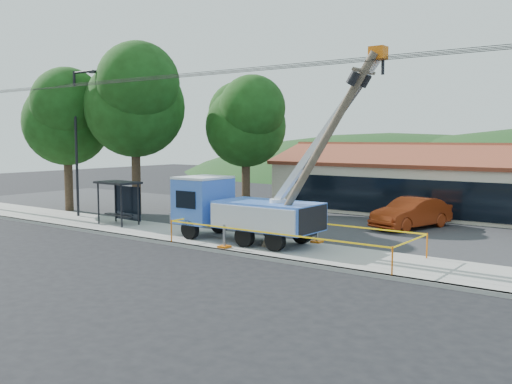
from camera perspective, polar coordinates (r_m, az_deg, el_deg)
The scene contains 18 objects.
ground at distance 23.45m, azimuth -6.79°, elevation -6.89°, with size 120.00×120.00×0.00m, color black.
curb at distance 24.98m, azimuth -3.47°, elevation -5.92°, with size 60.00×0.25×0.15m, color #A9A89E.
sidewalk at distance 26.43m, azimuth -0.82°, elevation -5.28°, with size 60.00×4.00×0.15m, color #A9A89E.
parking_lot at distance 33.07m, azimuth 7.61°, elevation -3.19°, with size 60.00×12.00×0.10m, color #28282B.
strip_mall at distance 38.61m, azimuth 18.62°, elevation 0.55°, with size 22.50×8.53×4.67m.
streetlight at distance 36.60m, azimuth -17.37°, elevation 5.70°, with size 2.13×0.22×9.00m.
tree_west_near at distance 37.19m, azimuth -12.04°, elevation 9.25°, with size 7.56×6.72×10.80m.
tree_west_far at distance 40.12m, azimuth -18.42°, elevation 7.40°, with size 6.84×6.08×9.48m.
tree_lot at distance 37.39m, azimuth -1.03°, elevation 7.33°, with size 6.30×5.60×8.94m.
hill_west at distance 78.14m, azimuth 13.19°, elevation 1.68°, with size 78.40×56.00×28.00m, color #163A15.
power_lines at distance 39.84m, azimuth -22.73°, elevation 4.54°, with size 60.00×1.42×8.20m.
utility_truck at distance 26.70m, azimuth -1.46°, elevation -1.58°, with size 10.68×3.96×8.33m.
leaning_pole at distance 23.54m, azimuth 6.50°, elevation 4.49°, with size 5.41×1.80×8.25m.
bus_shelter at distance 32.82m, azimuth -13.40°, elevation -0.08°, with size 2.59×1.69×2.41m.
caution_tape at distance 24.84m, azimuth 3.39°, elevation -4.02°, with size 10.97×3.55×1.02m.
car_silver at distance 38.81m, azimuth -5.72°, elevation -1.95°, with size 1.56×3.89×1.32m, color #B4B7BC.
car_red at distance 32.11m, azimuth 15.23°, elevation -3.68°, with size 1.76×5.03×1.66m, color #962D0F.
car_white at distance 38.00m, azimuth -4.01°, elevation -2.10°, with size 1.72×4.23×1.23m, color silver.
Camera 1 is at (15.72, -16.67, 5.02)m, focal length 40.00 mm.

